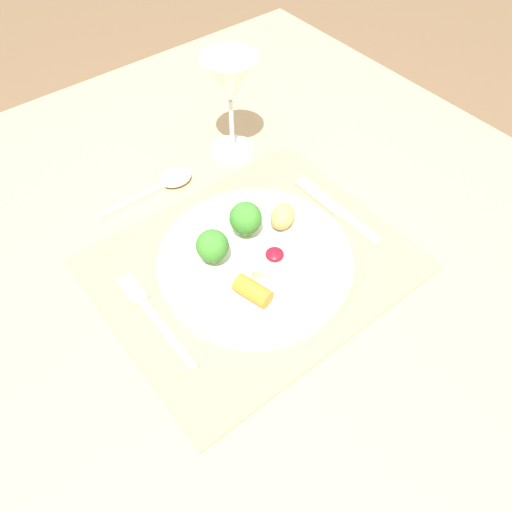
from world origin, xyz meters
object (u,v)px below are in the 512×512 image
at_px(dinner_plate, 255,257).
at_px(knife, 342,214).
at_px(fork, 151,313).
at_px(spoon, 169,181).
at_px(wine_glass_near, 230,84).

distance_m(dinner_plate, knife, 0.17).
bearing_deg(fork, spoon, 54.10).
height_order(spoon, wine_glass_near, wine_glass_near).
height_order(dinner_plate, wine_glass_near, wine_glass_near).
height_order(fork, spoon, spoon).
bearing_deg(spoon, fork, -123.44).
relative_size(knife, wine_glass_near, 1.01).
bearing_deg(spoon, knife, -49.84).
bearing_deg(knife, dinner_plate, 179.52).
xyz_separation_m(dinner_plate, spoon, (-0.01, 0.23, -0.01)).
bearing_deg(spoon, wine_glass_near, 6.07).
bearing_deg(fork, knife, -3.19).
xyz_separation_m(dinner_plate, wine_glass_near, (0.14, 0.24, 0.12)).
xyz_separation_m(dinner_plate, fork, (-0.17, 0.02, -0.01)).
relative_size(knife, spoon, 1.08).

